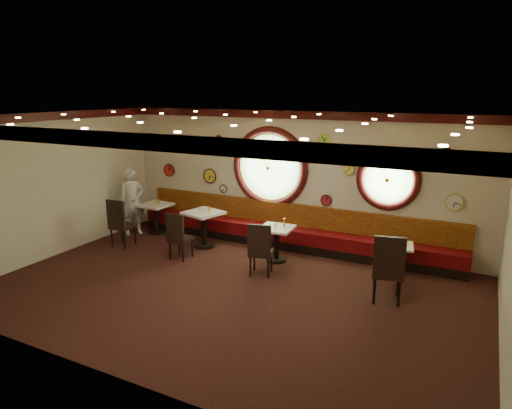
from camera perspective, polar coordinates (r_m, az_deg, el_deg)
name	(u,v)px	position (r m, az deg, el deg)	size (l,w,h in m)	color
floor	(230,290)	(8.74, -3.23, -10.63)	(9.00, 6.00, 0.00)	black
ceiling	(228,118)	(7.95, -3.55, 10.79)	(9.00, 6.00, 0.02)	#B18F32
wall_back	(293,180)	(10.83, 4.64, 3.13)	(9.00, 0.02, 3.20)	beige
wall_front	(106,263)	(5.94, -18.23, -6.92)	(9.00, 0.02, 3.20)	beige
wall_left	(55,185)	(11.13, -23.85, 2.25)	(0.02, 6.00, 3.20)	beige
molding_back	(293,115)	(10.61, 4.70, 11.12)	(9.00, 0.10, 0.18)	#3A0A0A
molding_front	(99,139)	(5.63, -19.06, 7.76)	(9.00, 0.10, 0.18)	#3A0A0A
molding_left	(49,116)	(10.91, -24.47, 10.00)	(0.10, 6.00, 0.18)	#3A0A0A
banquette_base	(287,243)	(10.97, 3.93, -4.83)	(8.00, 0.55, 0.20)	black
banquette_seat	(287,233)	(10.89, 3.95, -3.59)	(8.00, 0.55, 0.30)	#57070B
banquette_back	(291,215)	(10.97, 4.44, -1.29)	(8.00, 0.10, 0.55)	#631407
porthole_left_glass	(270,167)	(11.02, 1.77, 4.68)	(1.66, 1.66, 0.02)	#9DD37E
porthole_left_frame	(270,167)	(11.01, 1.73, 4.67)	(1.98, 1.98, 0.18)	#3A0A0A
porthole_left_ring	(269,168)	(10.98, 1.67, 4.64)	(1.61, 1.61, 0.03)	gold
porthole_right_glass	(388,179)	(10.18, 16.19, 3.04)	(1.10, 1.10, 0.02)	#9DD37E
porthole_right_frame	(388,179)	(10.17, 16.17, 3.03)	(1.38, 1.38, 0.18)	#3A0A0A
porthole_right_ring	(388,180)	(10.14, 16.14, 3.00)	(1.09, 1.09, 0.03)	gold
wall_clock_0	(326,200)	(10.60, 8.77, 0.54)	(0.24, 0.24, 0.03)	red
wall_clock_1	(324,141)	(10.40, 8.52, 7.85)	(0.30, 0.30, 0.03)	#95D843
wall_clock_2	(210,176)	(11.87, -5.78, 3.58)	(0.36, 0.36, 0.03)	gold
wall_clock_3	(446,155)	(9.91, 22.65, 5.75)	(0.28, 0.28, 0.03)	black
wall_clock_4	(219,140)	(11.57, -4.63, 8.09)	(0.24, 0.24, 0.03)	black
wall_clock_5	(180,141)	(12.25, -9.46, 7.81)	(0.26, 0.26, 0.03)	#6FAE22
wall_clock_6	(349,170)	(10.31, 11.57, 4.30)	(0.22, 0.22, 0.03)	#EEE74F
wall_clock_7	(169,170)	(12.60, -10.78, 4.24)	(0.32, 0.32, 0.03)	red
wall_clock_8	(223,189)	(11.72, -4.09, 1.98)	(0.20, 0.20, 0.03)	silver
wall_clock_9	(454,202)	(10.06, 23.56, 0.25)	(0.34, 0.34, 0.03)	white
table_a	(156,215)	(12.17, -12.38, -1.27)	(0.75, 0.75, 0.79)	black
table_b	(204,225)	(10.91, -6.56, -2.53)	(0.96, 0.96, 0.87)	black
table_c	(276,240)	(9.98, 2.57, -4.42)	(0.75, 0.75, 0.77)	black
table_d	(396,256)	(9.61, 17.15, -6.20)	(0.71, 0.71, 0.67)	black
chair_a	(119,220)	(11.28, -16.72, -1.87)	(0.51, 0.51, 0.72)	black
chair_b	(178,233)	(10.15, -9.75, -3.57)	(0.45, 0.45, 0.66)	black
chair_c	(260,246)	(9.12, 0.53, -5.24)	(0.57, 0.57, 0.69)	black
chair_d	(388,265)	(8.28, 16.22, -7.23)	(0.63, 0.63, 0.78)	black
condiment_a_salt	(155,202)	(12.16, -12.45, 0.34)	(0.03, 0.03, 0.09)	#BCBDC1
condiment_b_salt	(200,208)	(10.96, -7.07, -0.47)	(0.03, 0.03, 0.10)	#BBBBC0
condiment_c_salt	(277,224)	(9.95, 2.59, -2.48)	(0.03, 0.03, 0.09)	silver
condiment_d_salt	(395,242)	(9.53, 17.04, -4.47)	(0.04, 0.04, 0.10)	silver
condiment_a_pepper	(158,202)	(12.06, -12.20, 0.30)	(0.04, 0.04, 0.11)	silver
condiment_b_pepper	(202,210)	(10.75, -6.75, -0.73)	(0.04, 0.04, 0.10)	silver
condiment_c_pepper	(275,225)	(9.84, 2.39, -2.59)	(0.04, 0.04, 0.11)	silver
condiment_d_pepper	(399,242)	(9.49, 17.45, -4.54)	(0.04, 0.04, 0.11)	silver
condiment_a_bottle	(159,201)	(12.08, -12.00, 0.39)	(0.04, 0.04, 0.14)	gold
condiment_b_bottle	(209,209)	(10.82, -5.85, -0.51)	(0.04, 0.04, 0.14)	gold
condiment_c_bottle	(284,222)	(9.94, 3.55, -2.24)	(0.06, 0.06, 0.18)	orange
condiment_d_bottle	(401,240)	(9.61, 17.69, -4.23)	(0.04, 0.04, 0.14)	gold
waiter	(132,202)	(12.18, -15.20, 0.36)	(0.63, 0.41, 1.72)	silver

